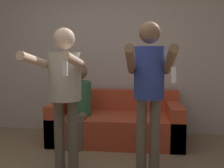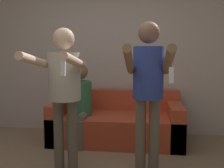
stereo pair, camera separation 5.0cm
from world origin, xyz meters
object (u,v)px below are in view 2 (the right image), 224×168
(person_standing_right, at_px, (148,82))
(person_standing_left, at_px, (64,83))
(person_seated, at_px, (79,100))
(couch, at_px, (117,124))

(person_standing_right, bearing_deg, person_standing_left, 179.89)
(person_standing_right, xyz_separation_m, person_seated, (-0.97, 0.93, -0.38))
(person_seated, bearing_deg, couch, 20.69)
(couch, distance_m, person_seated, 0.67)
(couch, xyz_separation_m, person_seated, (-0.52, -0.20, 0.38))
(person_standing_left, bearing_deg, couch, 68.32)
(person_standing_right, distance_m, person_seated, 1.39)
(person_standing_right, height_order, person_seated, person_standing_right)
(couch, distance_m, person_standing_right, 1.43)
(couch, relative_size, person_seated, 1.64)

